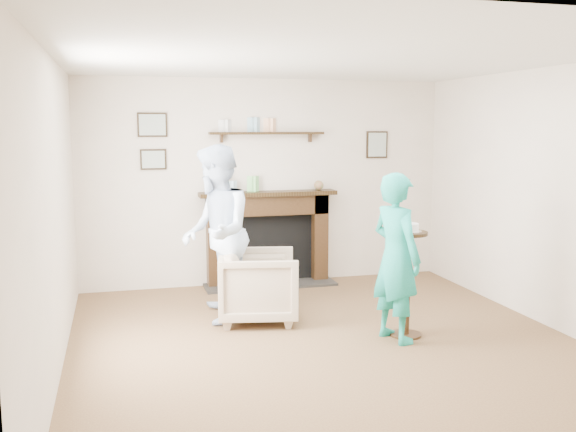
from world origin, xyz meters
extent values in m
plane|color=brown|center=(0.00, 0.00, 0.00)|extent=(5.00, 5.00, 0.00)
cube|color=beige|center=(0.00, 2.50, 1.25)|extent=(4.50, 0.04, 2.50)
cube|color=beige|center=(-2.25, 0.00, 1.25)|extent=(0.04, 5.00, 2.50)
cube|color=beige|center=(2.25, 0.00, 1.25)|extent=(0.04, 5.00, 2.50)
cube|color=silver|center=(0.00, 0.00, 2.50)|extent=(4.50, 5.00, 0.04)
cube|color=black|center=(-0.66, 2.40, 0.55)|extent=(0.18, 0.20, 1.10)
cube|color=black|center=(0.66, 2.40, 0.55)|extent=(0.18, 0.20, 1.10)
cube|color=black|center=(0.00, 2.40, 0.98)|extent=(1.50, 0.20, 0.24)
cube|color=black|center=(0.00, 2.47, 0.43)|extent=(1.14, 0.06, 0.86)
cube|color=#2A2825|center=(0.00, 2.28, 0.01)|extent=(1.60, 0.44, 0.03)
cube|color=black|center=(0.00, 2.37, 1.12)|extent=(1.68, 0.26, 0.05)
cube|color=black|center=(0.00, 2.42, 1.85)|extent=(1.40, 0.15, 0.03)
cube|color=black|center=(-1.35, 2.48, 1.95)|extent=(0.34, 0.03, 0.28)
cube|color=black|center=(-1.35, 2.48, 1.55)|extent=(0.30, 0.03, 0.24)
cube|color=black|center=(1.45, 2.48, 1.70)|extent=(0.28, 0.03, 0.34)
cube|color=black|center=(-0.62, 2.37, 1.26)|extent=(0.16, 0.09, 0.22)
cylinder|color=beige|center=(-0.62, 2.32, 1.27)|extent=(0.11, 0.01, 0.11)
sphere|color=green|center=(0.64, 2.37, 1.21)|extent=(0.12, 0.12, 0.12)
imported|color=#C4A891|center=(-0.44, 0.95, 0.00)|extent=(0.91, 0.89, 0.71)
imported|color=#CBE4FE|center=(-0.84, 1.08, 0.00)|extent=(0.75, 0.92, 1.76)
imported|color=#21BBB1|center=(0.64, 0.06, 0.00)|extent=(0.52, 0.64, 1.53)
cylinder|color=black|center=(0.78, 0.13, 0.01)|extent=(0.29, 0.29, 0.02)
cylinder|color=black|center=(0.78, 0.13, 0.49)|extent=(0.06, 0.06, 0.93)
cylinder|color=black|center=(0.78, 0.13, 0.97)|extent=(0.35, 0.35, 0.03)
cylinder|color=silver|center=(0.78, 0.13, 0.99)|extent=(0.24, 0.24, 0.01)
cylinder|color=white|center=(0.78, 0.13, 1.03)|extent=(0.19, 0.19, 0.07)
cylinder|color=beige|center=(0.78, 0.13, 1.08)|extent=(0.01, 0.01, 0.05)
sphere|color=orange|center=(0.78, 0.13, 1.12)|extent=(0.02, 0.02, 0.02)
camera|label=1|loc=(-1.77, -5.15, 1.94)|focal=40.00mm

